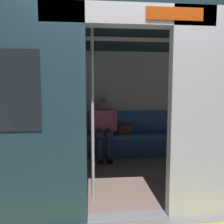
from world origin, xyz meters
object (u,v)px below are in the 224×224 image
(person_seated, at_px, (104,124))
(grab_pole_door, at_px, (93,114))
(train_car, at_px, (113,80))
(handbag, at_px, (125,129))
(bench_seat, at_px, (111,139))
(book, at_px, (86,133))

(person_seated, distance_m, grab_pole_door, 1.82)
(train_car, height_order, handbag, train_car)
(train_car, distance_m, grab_pole_door, 0.96)
(handbag, height_order, grab_pole_door, grab_pole_door)
(bench_seat, relative_size, person_seated, 2.29)
(bench_seat, bearing_deg, handbag, -167.00)
(bench_seat, relative_size, book, 12.38)
(train_car, height_order, bench_seat, train_car)
(book, distance_m, grab_pole_door, 1.96)
(train_car, bearing_deg, person_seated, -83.84)
(bench_seat, height_order, grab_pole_door, grab_pole_door)
(person_seated, distance_m, book, 0.43)
(grab_pole_door, bearing_deg, train_car, -111.74)
(handbag, xyz_separation_m, book, (0.81, 0.02, -0.07))
(train_car, distance_m, person_seated, 1.28)
(bench_seat, xyz_separation_m, person_seated, (0.15, 0.05, 0.33))
(train_car, xyz_separation_m, handbag, (-0.35, -1.09, -0.96))
(bench_seat, distance_m, person_seated, 0.36)
(person_seated, xyz_separation_m, book, (0.36, -0.10, -0.20))
(train_car, height_order, book, train_car)
(train_car, relative_size, bench_seat, 2.35)
(book, xyz_separation_m, grab_pole_door, (-0.15, 1.86, 0.60))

